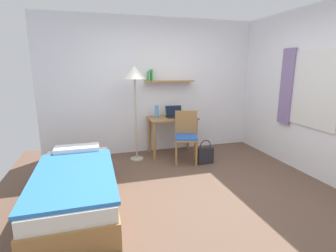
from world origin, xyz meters
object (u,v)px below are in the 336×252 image
(bed, at_px, (76,187))
(standing_lamp, at_px, (135,78))
(desk, at_px, (172,125))
(water_bottle, at_px, (157,112))
(laptop, at_px, (174,114))
(book_stack, at_px, (189,116))
(handbag, at_px, (205,155))
(desk_chair, at_px, (186,135))

(bed, xyz_separation_m, standing_lamp, (0.99, 1.41, 1.25))
(desk, height_order, water_bottle, water_bottle)
(laptop, relative_size, book_stack, 1.57)
(bed, xyz_separation_m, handbag, (2.12, 0.87, -0.08))
(bed, bearing_deg, laptop, 41.82)
(desk, bearing_deg, standing_lamp, -168.78)
(desk, relative_size, handbag, 2.12)
(bed, height_order, handbag, bed)
(laptop, relative_size, water_bottle, 1.40)
(desk_chair, xyz_separation_m, standing_lamp, (-0.84, 0.34, 0.99))
(laptop, height_order, water_bottle, water_bottle)
(desk, xyz_separation_m, handbag, (0.40, -0.69, -0.42))
(water_bottle, xyz_separation_m, handbag, (0.69, -0.74, -0.69))
(desk, height_order, desk_chair, desk_chair)
(book_stack, relative_size, handbag, 0.48)
(water_bottle, relative_size, book_stack, 1.12)
(standing_lamp, relative_size, handbag, 3.92)
(standing_lamp, xyz_separation_m, handbag, (1.13, -0.54, -1.34))
(bed, bearing_deg, book_stack, 36.34)
(desk_chair, xyz_separation_m, handbag, (0.29, -0.20, -0.35))
(desk, relative_size, book_stack, 4.38)
(standing_lamp, bearing_deg, desk_chair, -21.83)
(desk_chair, xyz_separation_m, water_bottle, (-0.40, 0.54, 0.35))
(desk, height_order, book_stack, book_stack)
(desk, distance_m, desk_chair, 0.50)
(standing_lamp, distance_m, handbag, 1.83)
(book_stack, bearing_deg, water_bottle, 170.49)
(desk, bearing_deg, handbag, -59.89)
(handbag, bearing_deg, standing_lamp, 154.47)
(laptop, height_order, book_stack, laptop)
(bed, distance_m, standing_lamp, 2.13)
(desk, distance_m, laptop, 0.21)
(water_bottle, bearing_deg, laptop, -4.15)
(standing_lamp, bearing_deg, book_stack, 5.17)
(water_bottle, distance_m, handbag, 1.23)
(water_bottle, bearing_deg, desk, -10.27)
(handbag, bearing_deg, water_bottle, 133.16)
(bed, xyz_separation_m, book_stack, (2.05, 1.50, 0.51))
(desk_chair, bearing_deg, laptop, 96.66)
(desk, xyz_separation_m, laptop, (0.05, 0.03, 0.21))
(desk, xyz_separation_m, standing_lamp, (-0.74, -0.15, 0.91))
(water_bottle, bearing_deg, handbag, -46.84)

